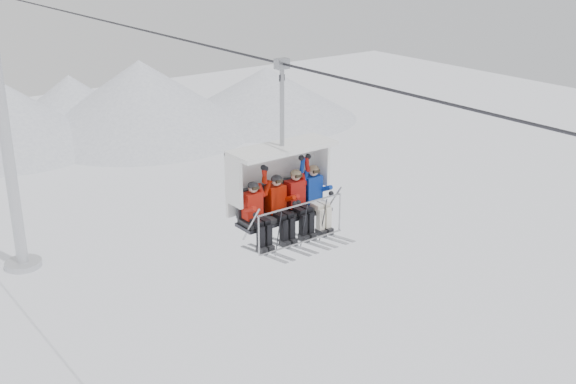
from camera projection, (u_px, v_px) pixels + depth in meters
lift_tower_right at (8, 156)px, 34.06m from camera, size 2.00×1.80×13.48m
haul_cable at (288, 65)px, 14.97m from camera, size 0.06×50.00×0.06m
chairlift_carrier at (279, 179)px, 16.13m from camera, size 2.46×1.17×3.98m
skier_far_left at (256, 212)px, 15.59m from camera, size 0.40×1.69×1.60m
skier_center_left at (279, 205)px, 15.94m from camera, size 0.41×1.69×1.64m
skier_center_right at (298, 200)px, 16.24m from camera, size 0.42×1.69×1.66m
skier_far_right at (315, 195)px, 16.52m from camera, size 0.42×1.69×1.67m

